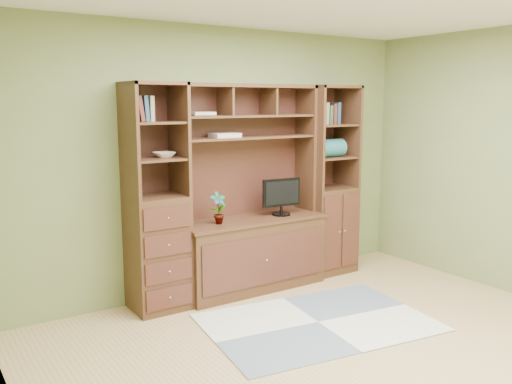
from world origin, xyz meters
TOP-DOWN VIEW (x-y plane):
  - room at (0.00, 0.00)m, footprint 4.60×4.10m
  - center_hutch at (0.17, 1.73)m, footprint 1.54×0.53m
  - left_tower at (-0.83, 1.77)m, footprint 0.50×0.45m
  - right_tower at (1.20, 1.77)m, footprint 0.55×0.45m
  - rug at (0.16, 0.68)m, footprint 2.05×1.52m
  - monitor at (0.50, 1.70)m, footprint 0.44×0.24m
  - orchid at (-0.23, 1.70)m, footprint 0.16×0.11m
  - magazines at (-0.08, 1.82)m, footprint 0.27×0.20m
  - bowl at (-0.74, 1.77)m, footprint 0.19×0.19m
  - blanket_teal at (1.16, 1.73)m, footprint 0.33×0.19m
  - blanket_red at (1.29, 1.85)m, footprint 0.33×0.18m

SIDE VIEW (x-z plane):
  - rug at x=0.16m, z-range 0.00..0.01m
  - orchid at x=-0.23m, z-range 0.73..1.04m
  - monitor at x=0.50m, z-range 0.73..1.25m
  - center_hutch at x=0.17m, z-range 0.00..2.05m
  - left_tower at x=-0.83m, z-range 0.00..2.05m
  - right_tower at x=1.20m, z-range 0.00..2.05m
  - room at x=0.00m, z-range -0.02..2.62m
  - blanket_red at x=1.29m, z-range 1.29..1.47m
  - blanket_teal at x=1.16m, z-range 1.29..1.48m
  - bowl at x=-0.74m, z-range 1.39..1.44m
  - magazines at x=-0.08m, z-range 1.54..1.58m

